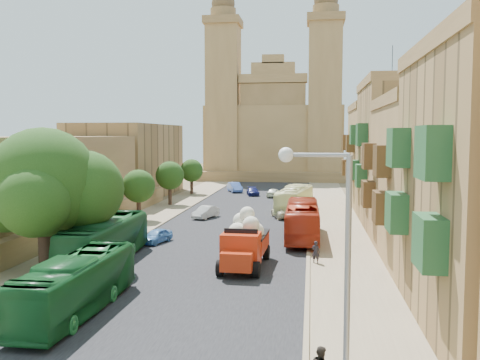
% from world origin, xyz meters
% --- Properties ---
extents(ground, '(260.00, 260.00, 0.00)m').
position_xyz_m(ground, '(0.00, 0.00, 0.00)').
color(ground, brown).
extents(road_surface, '(14.00, 140.00, 0.01)m').
position_xyz_m(road_surface, '(0.00, 30.00, 0.01)').
color(road_surface, black).
rests_on(road_surface, ground).
extents(sidewalk_east, '(5.00, 140.00, 0.01)m').
position_xyz_m(sidewalk_east, '(9.50, 30.00, 0.01)').
color(sidewalk_east, '#867458').
rests_on(sidewalk_east, ground).
extents(sidewalk_west, '(5.00, 140.00, 0.01)m').
position_xyz_m(sidewalk_west, '(-9.50, 30.00, 0.01)').
color(sidewalk_west, '#867458').
rests_on(sidewalk_west, ground).
extents(kerb_east, '(0.25, 140.00, 0.12)m').
position_xyz_m(kerb_east, '(7.00, 30.00, 0.06)').
color(kerb_east, '#867458').
rests_on(kerb_east, ground).
extents(kerb_west, '(0.25, 140.00, 0.12)m').
position_xyz_m(kerb_west, '(-7.00, 30.00, 0.06)').
color(kerb_west, '#867458').
rests_on(kerb_west, ground).
extents(townhouse_b, '(9.00, 14.00, 14.90)m').
position_xyz_m(townhouse_b, '(15.95, 11.00, 5.66)').
color(townhouse_b, olive).
rests_on(townhouse_b, ground).
extents(townhouse_c, '(9.00, 14.00, 17.40)m').
position_xyz_m(townhouse_c, '(15.95, 25.00, 6.91)').
color(townhouse_c, '#997445').
rests_on(townhouse_c, ground).
extents(townhouse_d, '(9.00, 14.00, 15.90)m').
position_xyz_m(townhouse_d, '(15.95, 39.00, 6.16)').
color(townhouse_d, olive).
rests_on(townhouse_d, ground).
extents(west_wall, '(1.00, 40.00, 1.80)m').
position_xyz_m(west_wall, '(-12.50, 20.00, 0.90)').
color(west_wall, olive).
rests_on(west_wall, ground).
extents(west_building_low, '(10.00, 28.00, 8.40)m').
position_xyz_m(west_building_low, '(-18.00, 18.00, 4.20)').
color(west_building_low, brown).
rests_on(west_building_low, ground).
extents(west_building_mid, '(10.00, 22.00, 10.00)m').
position_xyz_m(west_building_mid, '(-18.00, 44.00, 5.00)').
color(west_building_mid, '#997445').
rests_on(west_building_mid, ground).
extents(church, '(28.00, 22.50, 36.30)m').
position_xyz_m(church, '(-0.00, 78.61, 9.52)').
color(church, olive).
rests_on(church, ground).
extents(ficus_tree, '(9.05, 8.33, 9.05)m').
position_xyz_m(ficus_tree, '(-9.42, 4.01, 5.35)').
color(ficus_tree, '#36241B').
rests_on(ficus_tree, ground).
extents(street_tree_a, '(3.19, 3.19, 4.91)m').
position_xyz_m(street_tree_a, '(-10.00, 12.00, 3.29)').
color(street_tree_a, '#36241B').
rests_on(street_tree_a, ground).
extents(street_tree_b, '(3.32, 3.32, 5.10)m').
position_xyz_m(street_tree_b, '(-10.00, 24.00, 3.42)').
color(street_tree_b, '#36241B').
rests_on(street_tree_b, ground).
extents(street_tree_c, '(3.48, 3.48, 5.34)m').
position_xyz_m(street_tree_c, '(-10.00, 36.00, 3.58)').
color(street_tree_c, '#36241B').
rests_on(street_tree_c, ground).
extents(street_tree_d, '(3.30, 3.30, 5.07)m').
position_xyz_m(street_tree_d, '(-10.00, 48.00, 3.40)').
color(street_tree_d, '#36241B').
rests_on(street_tree_d, ground).
extents(streetlamp, '(2.11, 0.44, 8.22)m').
position_xyz_m(streetlamp, '(7.72, -12.00, 5.20)').
color(streetlamp, gray).
rests_on(streetlamp, ground).
extents(red_truck, '(2.85, 6.67, 3.83)m').
position_xyz_m(red_truck, '(2.92, 6.38, 1.69)').
color(red_truck, '#B4280D').
rests_on(red_truck, ground).
extents(olive_pickup, '(2.15, 4.24, 1.70)m').
position_xyz_m(olive_pickup, '(6.50, 20.00, 0.83)').
color(olive_pickup, '#384A1B').
rests_on(olive_pickup, ground).
extents(bus_green_south, '(2.47, 10.03, 2.79)m').
position_xyz_m(bus_green_south, '(-4.00, -3.61, 1.39)').
color(bus_green_south, '#145522').
rests_on(bus_green_south, ground).
extents(bus_green_north, '(2.63, 10.93, 3.04)m').
position_xyz_m(bus_green_north, '(-6.50, 6.33, 1.52)').
color(bus_green_north, '#1B5828').
rests_on(bus_green_north, ground).
extents(bus_red_east, '(2.72, 11.10, 3.08)m').
position_xyz_m(bus_red_east, '(6.46, 16.39, 1.54)').
color(bus_red_east, '#B33019').
rests_on(bus_red_east, ground).
extents(bus_cream_east, '(4.07, 10.71, 2.91)m').
position_xyz_m(bus_cream_east, '(5.36, 31.45, 1.46)').
color(bus_cream_east, '#FFFCB7').
rests_on(bus_cream_east, ground).
extents(car_blue_a, '(2.21, 3.53, 1.12)m').
position_xyz_m(car_blue_a, '(-5.00, 13.21, 0.56)').
color(car_blue_a, '#4681BF').
rests_on(car_blue_a, ground).
extents(car_white_a, '(2.41, 3.96, 1.23)m').
position_xyz_m(car_white_a, '(-3.60, 26.16, 0.62)').
color(car_white_a, silver).
rests_on(car_white_a, ground).
extents(car_cream, '(3.00, 4.50, 1.15)m').
position_xyz_m(car_cream, '(4.33, 27.36, 0.57)').
color(car_cream, beige).
rests_on(car_cream, ground).
extents(car_dkblue, '(2.34, 4.11, 1.12)m').
position_xyz_m(car_dkblue, '(-1.00, 47.40, 0.56)').
color(car_dkblue, '#11154E').
rests_on(car_dkblue, ground).
extents(car_white_b, '(2.15, 3.82, 1.23)m').
position_xyz_m(car_white_b, '(2.11, 45.70, 0.61)').
color(car_white_b, silver).
rests_on(car_white_b, ground).
extents(car_blue_b, '(3.02, 4.63, 1.44)m').
position_xyz_m(car_blue_b, '(-4.20, 51.46, 0.72)').
color(car_blue_b, '#4D71CF').
rests_on(car_blue_b, ground).
extents(pedestrian_a, '(0.62, 0.49, 1.50)m').
position_xyz_m(pedestrian_a, '(7.50, 8.11, 0.75)').
color(pedestrian_a, black).
rests_on(pedestrian_a, ground).
extents(pedestrian_c, '(0.69, 1.13, 1.81)m').
position_xyz_m(pedestrian_c, '(7.77, 19.70, 0.90)').
color(pedestrian_c, '#363741').
rests_on(pedestrian_c, ground).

